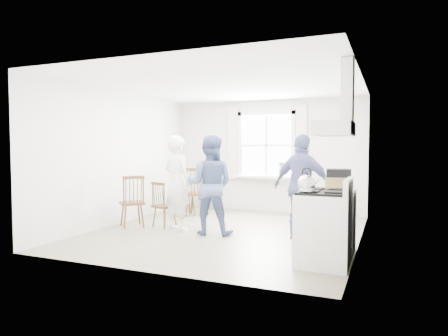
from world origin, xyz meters
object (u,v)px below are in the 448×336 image
(gas_stove, at_px, (324,227))
(windsor_chair_a, at_px, (195,187))
(person_right, at_px, (302,187))
(windsor_chair_c, at_px, (133,196))
(person_mid, at_px, (210,185))
(low_cabinet, at_px, (337,221))
(stereo_stack, at_px, (339,179))
(person_left, at_px, (177,183))
(windsor_chair_b, at_px, (161,200))

(gas_stove, bearing_deg, windsor_chair_a, 140.93)
(gas_stove, xyz_separation_m, person_right, (-0.55, 1.30, 0.38))
(windsor_chair_c, relative_size, person_mid, 0.58)
(low_cabinet, relative_size, windsor_chair_c, 0.91)
(gas_stove, relative_size, stereo_stack, 3.08)
(low_cabinet, relative_size, person_left, 0.52)
(low_cabinet, height_order, person_right, person_right)
(person_left, bearing_deg, windsor_chair_a, -56.43)
(low_cabinet, height_order, stereo_stack, stereo_stack)
(low_cabinet, distance_m, person_mid, 2.24)
(stereo_stack, distance_m, person_mid, 2.23)
(windsor_chair_b, height_order, windsor_chair_c, windsor_chair_c)
(person_mid, bearing_deg, person_right, 177.96)
(person_left, bearing_deg, stereo_stack, -168.63)
(gas_stove, distance_m, windsor_chair_a, 4.02)
(windsor_chair_c, bearing_deg, gas_stove, -15.54)
(gas_stove, xyz_separation_m, person_mid, (-2.10, 1.07, 0.37))
(gas_stove, height_order, person_left, person_left)
(stereo_stack, relative_size, person_mid, 0.21)
(person_left, height_order, person_right, person_right)
(person_left, distance_m, person_mid, 0.67)
(windsor_chair_b, bearing_deg, windsor_chair_c, -157.14)
(low_cabinet, relative_size, stereo_stack, 2.47)
(windsor_chair_c, relative_size, person_right, 0.57)
(windsor_chair_c, distance_m, person_right, 3.13)
(gas_stove, relative_size, windsor_chair_a, 1.05)
(stereo_stack, relative_size, person_right, 0.21)
(person_mid, distance_m, person_right, 1.57)
(gas_stove, relative_size, person_right, 0.65)
(low_cabinet, height_order, person_left, person_left)
(low_cabinet, distance_m, windsor_chair_b, 3.29)
(person_mid, bearing_deg, stereo_stack, 159.78)
(windsor_chair_a, bearing_deg, windsor_chair_b, -92.94)
(stereo_stack, distance_m, person_right, 0.90)
(low_cabinet, xyz_separation_m, person_mid, (-2.17, 0.37, 0.41))
(windsor_chair_a, bearing_deg, person_left, -76.34)
(stereo_stack, bearing_deg, person_left, 171.47)
(low_cabinet, bearing_deg, windsor_chair_c, 175.14)
(person_left, xyz_separation_m, person_right, (2.23, 0.18, 0.00))
(person_right, bearing_deg, person_left, 18.88)
(person_left, bearing_deg, windsor_chair_b, 6.95)
(gas_stove, distance_m, low_cabinet, 0.70)
(low_cabinet, height_order, person_mid, person_mid)
(windsor_chair_a, height_order, person_left, person_left)
(stereo_stack, xyz_separation_m, windsor_chair_b, (-3.27, 0.52, -0.52))
(windsor_chair_b, xyz_separation_m, person_right, (2.63, 0.08, 0.34))
(gas_stove, bearing_deg, low_cabinet, 84.32)
(gas_stove, height_order, windsor_chair_a, gas_stove)
(stereo_stack, relative_size, windsor_chair_a, 0.34)
(windsor_chair_b, relative_size, windsor_chair_c, 0.88)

